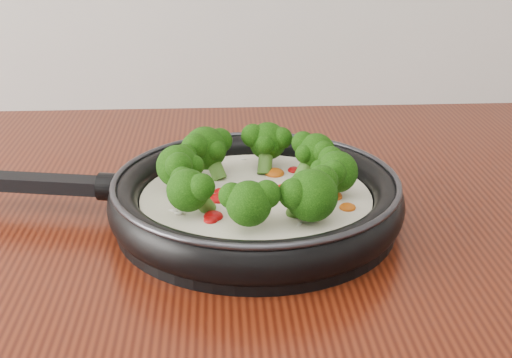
{
  "coord_description": "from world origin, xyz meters",
  "views": [
    {
      "loc": [
        0.01,
        0.42,
        1.22
      ],
      "look_at": [
        0.05,
        1.07,
        0.95
      ],
      "focal_mm": 48.57,
      "sensor_mm": 36.0,
      "label": 1
    }
  ],
  "objects": [
    {
      "name": "skillet",
      "position": [
        0.05,
        1.07,
        0.93
      ],
      "size": [
        0.5,
        0.36,
        0.09
      ],
      "color": "black",
      "rests_on": "counter"
    }
  ]
}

